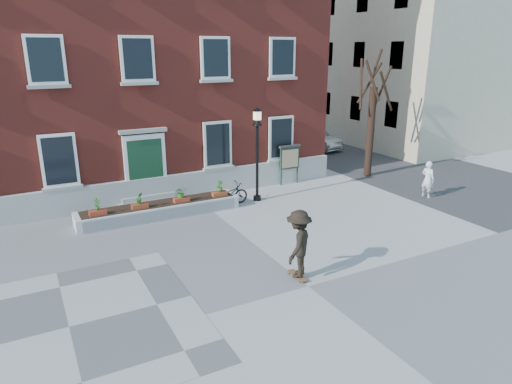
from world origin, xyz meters
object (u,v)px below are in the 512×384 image
lamp_post (257,142)px  notice_board (290,158)px  bystander (428,179)px  skateboarder (299,244)px  parked_car (313,139)px  bicycle (228,195)px

lamp_post → notice_board: 3.17m
bystander → skateboarder: bearing=102.1°
parked_car → lamp_post: 11.21m
parked_car → lamp_post: size_ratio=1.01×
bicycle → skateboarder: size_ratio=0.89×
parked_car → notice_board: notice_board is taller
parked_car → skateboarder: (-10.28, -14.12, 0.39)m
bicycle → lamp_post: lamp_post is taller
parked_car → lamp_post: (-8.08, -7.53, 1.89)m
parked_car → bicycle: bearing=-151.7°
lamp_post → notice_board: lamp_post is taller
parked_car → skateboarder: 17.47m
bystander → skateboarder: 9.58m
lamp_post → parked_car: bearing=43.0°
bicycle → bystander: bearing=-114.4°
bicycle → lamp_post: (1.36, 0.02, 2.07)m
parked_car → skateboarder: bearing=-136.4°
parked_car → notice_board: (-5.58, -6.07, 0.61)m
skateboarder → notice_board: bearing=59.7°
bystander → skateboarder: (-8.90, -3.55, 0.23)m
bystander → parked_car: bearing=-17.1°
lamp_post → skateboarder: 7.10m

